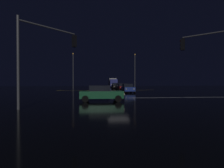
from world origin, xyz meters
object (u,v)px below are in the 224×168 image
sedan_green_crossing (101,93)px  traffic_signal_se (210,53)px  sedan_black (116,86)px  sedan_white (115,85)px  box_truck (113,82)px  traffic_signal_sw (45,48)px  sedan_red (123,87)px  streetlamp_right_far (135,69)px  streetlamp_left_far (73,68)px  sedan_silver (120,86)px  sedan_blue (128,88)px

sedan_green_crossing → traffic_signal_se: (8.97, -3.59, 3.51)m
sedan_black → traffic_signal_se: (3.85, -34.68, 3.51)m
sedan_white → sedan_green_crossing: same height
box_truck → traffic_signal_sw: traffic_signal_sw is taller
sedan_red → sedan_green_crossing: 19.91m
streetlamp_right_far → traffic_signal_se: bearing=-93.0°
box_truck → streetlamp_left_far: bearing=-137.5°
sedan_red → traffic_signal_se: 23.38m
sedan_black → traffic_signal_se: 35.07m
sedan_red → box_truck: size_ratio=0.52×
sedan_red → traffic_signal_sw: bearing=-113.1°
box_truck → streetlamp_left_far: 16.92m
sedan_white → sedan_black: bearing=-95.5°
box_truck → streetlamp_right_far: (5.30, -11.12, 3.97)m
sedan_silver → streetlamp_right_far: (5.30, 7.70, 4.88)m
sedan_green_crossing → streetlamp_left_far: 33.47m
sedan_white → streetlamp_right_far: bearing=-40.6°
sedan_green_crossing → streetlamp_right_far: streetlamp_right_far is taller
traffic_signal_sw → streetlamp_right_far: 38.93m
sedan_silver → streetlamp_right_far: streetlamp_right_far is taller
sedan_blue → traffic_signal_sw: traffic_signal_sw is taller
sedan_blue → traffic_signal_se: (3.78, -16.95, 3.51)m
sedan_red → streetlamp_left_far: streetlamp_left_far is taller
sedan_white → streetlamp_left_far: (-12.26, -4.43, 4.85)m
sedan_green_crossing → traffic_signal_se: 10.28m
sedan_blue → sedan_white: 23.54m
sedan_green_crossing → traffic_signal_sw: bearing=-143.1°
sedan_green_crossing → sedan_red: bearing=74.9°
sedan_white → traffic_signal_sw: (-10.11, -40.22, 3.71)m
traffic_signal_sw → streetlamp_left_far: size_ratio=0.66×
sedan_white → box_truck: size_ratio=0.52×
sedan_red → sedan_silver: (0.36, 5.54, 0.00)m
sedan_red → streetlamp_left_far: 18.37m
sedan_black → streetlamp_left_far: bearing=173.3°
sedan_red → traffic_signal_se: (3.77, -22.81, 3.51)m
traffic_signal_sw → sedan_blue: bearing=60.0°
box_truck → sedan_green_crossing: (-5.56, -43.58, -0.91)m
sedan_blue → traffic_signal_sw: bearing=-120.0°
traffic_signal_se → streetlamp_right_far: bearing=87.0°
sedan_black → sedan_green_crossing: 31.51m
sedan_white → sedan_blue: bearing=-91.2°
streetlamp_left_far → sedan_white: bearing=19.9°
sedan_white → traffic_signal_se: 40.76m
sedan_green_crossing → traffic_signal_sw: size_ratio=0.67×
sedan_silver → traffic_signal_se: (3.42, -28.35, 3.51)m
sedan_silver → box_truck: 18.84m
sedan_silver → sedan_green_crossing: (-5.56, -24.76, 0.00)m
sedan_red → traffic_signal_sw: size_ratio=0.67×
sedan_green_crossing → streetlamp_right_far: 34.57m
sedan_silver → sedan_black: same height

